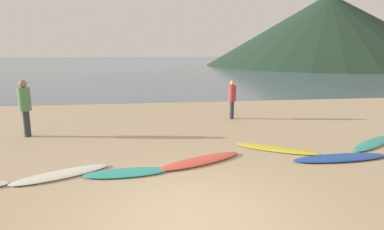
{
  "coord_description": "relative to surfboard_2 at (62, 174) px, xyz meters",
  "views": [
    {
      "loc": [
        -0.64,
        -4.93,
        2.77
      ],
      "look_at": [
        0.81,
        5.65,
        0.6
      ],
      "focal_mm": 30.42,
      "sensor_mm": 36.0,
      "label": 1
    }
  ],
  "objects": [
    {
      "name": "surfboard_4",
      "position": [
        3.2,
        0.45,
        0.01
      ],
      "size": [
        2.39,
        1.55,
        0.09
      ],
      "primitive_type": "ellipsoid",
      "rotation": [
        0.0,
        0.0,
        0.45
      ],
      "color": "#D84C38",
      "rests_on": "ground"
    },
    {
      "name": "headland_hill",
      "position": [
        32.16,
        45.83,
        5.85
      ],
      "size": [
        40.62,
        40.62,
        11.78
      ],
      "primitive_type": "cone",
      "color": "#1E3323",
      "rests_on": "ground"
    },
    {
      "name": "ground_plane",
      "position": [
        2.59,
        7.78,
        -0.14
      ],
      "size": [
        120.0,
        120.0,
        0.2
      ],
      "primitive_type": "cube",
      "color": "tan",
      "rests_on": "ground"
    },
    {
      "name": "surfboard_7",
      "position": [
        8.55,
        1.31,
        -0.0
      ],
      "size": [
        2.34,
        1.77,
        0.07
      ],
      "primitive_type": "ellipsoid",
      "rotation": [
        0.0,
        0.0,
        0.58
      ],
      "color": "teal",
      "rests_on": "ground"
    },
    {
      "name": "person_2",
      "position": [
        -1.93,
        3.62,
        1.04
      ],
      "size": [
        0.37,
        0.37,
        1.83
      ],
      "rotation": [
        0.0,
        0.0,
        2.2
      ],
      "color": "#2D2D38",
      "rests_on": "ground"
    },
    {
      "name": "surfboard_2",
      "position": [
        0.0,
        0.0,
        0.0
      ],
      "size": [
        2.14,
        1.46,
        0.07
      ],
      "primitive_type": "ellipsoid",
      "rotation": [
        0.0,
        0.0,
        0.47
      ],
      "color": "silver",
      "rests_on": "ground"
    },
    {
      "name": "surfboard_6",
      "position": [
        6.8,
        0.19,
        0.0
      ],
      "size": [
        2.62,
        0.73,
        0.08
      ],
      "primitive_type": "ellipsoid",
      "rotation": [
        0.0,
        0.0,
        0.05
      ],
      "color": "#1E479E",
      "rests_on": "ground"
    },
    {
      "name": "ocean_water",
      "position": [
        2.59,
        59.78,
        -0.04
      ],
      "size": [
        140.0,
        100.0,
        0.01
      ],
      "primitive_type": "cube",
      "color": "slate",
      "rests_on": "ground"
    },
    {
      "name": "surfboard_5",
      "position": [
        5.47,
        1.17,
        -0.0
      ],
      "size": [
        2.27,
        1.77,
        0.07
      ],
      "primitive_type": "ellipsoid",
      "rotation": [
        0.0,
        0.0,
        -0.58
      ],
      "color": "yellow",
      "rests_on": "ground"
    },
    {
      "name": "surfboard_3",
      "position": [
        1.42,
        -0.09,
        -0.0
      ],
      "size": [
        1.95,
        0.73,
        0.07
      ],
      "primitive_type": "ellipsoid",
      "rotation": [
        0.0,
        0.0,
        0.08
      ],
      "color": "teal",
      "rests_on": "ground"
    },
    {
      "name": "person_0",
      "position": [
        5.28,
        5.38,
        0.88
      ],
      "size": [
        0.31,
        0.31,
        1.55
      ],
      "rotation": [
        0.0,
        0.0,
        3.79
      ],
      "color": "#2D2D38",
      "rests_on": "ground"
    }
  ]
}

